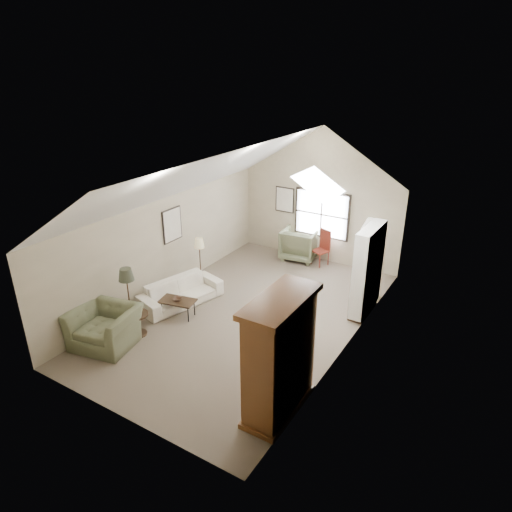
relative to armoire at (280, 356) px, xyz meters
The scene contains 18 objects.
room_shell 3.87m from the armoire, 132.25° to the left, with size 5.01×8.01×4.00m.
window 6.70m from the armoire, 108.11° to the left, with size 1.72×0.08×1.42m, color black.
skylight 4.02m from the armoire, 104.93° to the left, with size 0.80×1.20×0.52m, color white, non-canonical shape.
wall_art 5.98m from the armoire, 133.09° to the left, with size 1.97×3.71×0.88m.
armoire is the anchor object (origin of this frame).
tv_alcove 4.00m from the armoire, 87.71° to the left, with size 0.32×1.30×2.10m, color white.
media_console 4.08m from the armoire, 88.00° to the left, with size 0.34×1.18×0.60m, color #382316.
tv_panel 4.01m from the armoire, 88.00° to the left, with size 0.05×0.90×0.55m, color black.
sofa 4.47m from the armoire, 152.75° to the left, with size 2.11×0.83×0.62m, color #F1E3D0.
armchair_near 4.19m from the armoire, behind, with size 1.30×1.14×0.85m, color #5F6748.
armchair_far 6.67m from the armoire, 113.28° to the left, with size 1.03×1.06×0.96m, color #646D4C.
coffee_table 3.96m from the armoire, 157.22° to the left, with size 0.84×0.47×0.43m, color #311F14.
bowl 3.92m from the armoire, 157.22° to the left, with size 0.20×0.20×0.05m, color #3A2017.
side_table 3.92m from the armoire, behind, with size 0.53×0.53×0.53m, color #392417.
side_chair 6.32m from the armoire, 107.63° to the left, with size 0.42×0.42×1.07m, color maroon.
tripod_lamp 6.13m from the armoire, 94.87° to the left, with size 0.49×0.49×1.70m, color silver, non-canonical shape.
dark_lamp 4.27m from the armoire, behind, with size 0.35×0.35×1.47m, color #2B2F21, non-canonical shape.
tan_lamp 5.32m from the armoire, 142.65° to the left, with size 0.26×0.26×1.32m, color tan, non-canonical shape.
Camera 1 is at (5.15, -8.01, 5.69)m, focal length 32.00 mm.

